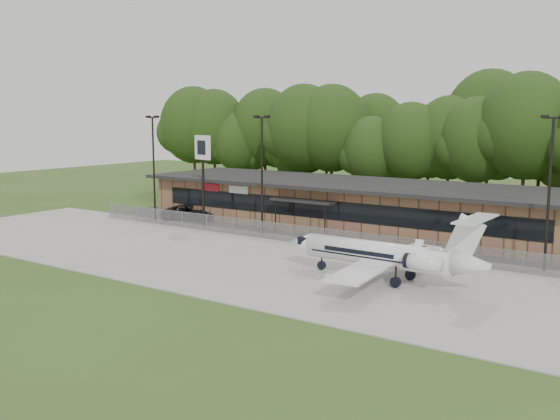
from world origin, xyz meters
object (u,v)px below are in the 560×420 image
Objects in this scene: terminal at (354,205)px; pole_sign at (203,157)px; business_jet at (385,256)px; suv at (191,213)px.

pole_sign is at bearing -149.08° from terminal.
business_jet is 24.43m from pole_sign.
pole_sign reaches higher than terminal.
pole_sign is (3.31, -1.79, 5.68)m from suv.
pole_sign is at bearing -140.03° from suv.
pole_sign is (-22.35, 8.61, 4.79)m from business_jet.
business_jet is (10.42, -15.75, -0.51)m from terminal.
suv is at bearing -160.64° from terminal.
business_jet is at bearing -56.51° from terminal.
pole_sign reaches higher than business_jet.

